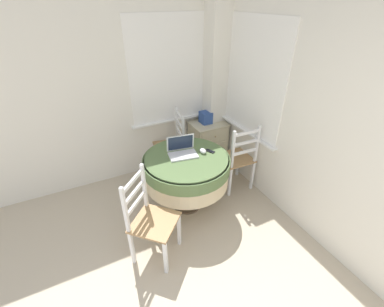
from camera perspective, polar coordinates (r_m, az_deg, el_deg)
corner_room_shell at (r=2.78m, az=2.15°, el=8.60°), size 4.43×4.93×2.55m
round_dining_table at (r=3.10m, az=-1.23°, el=-3.30°), size 1.04×1.04×0.75m
laptop at (r=3.04m, az=-2.20°, el=0.62°), size 0.37×0.28×0.22m
computer_mouse at (r=3.08m, az=2.45°, el=0.58°), size 0.07×0.10×0.05m
cell_phone at (r=3.12m, az=3.98°, el=0.55°), size 0.10×0.13×0.01m
dining_chair_near_back_window at (r=3.82m, az=-4.54°, el=1.80°), size 0.48×0.48×0.99m
dining_chair_near_right_window at (r=3.55m, az=10.08°, el=-1.17°), size 0.44×0.43×0.99m
dining_chair_camera_near at (r=2.66m, az=-9.25°, el=-14.39°), size 0.59×0.59×0.99m
corner_cabinet at (r=4.13m, az=3.52°, el=2.37°), size 0.53×0.45×0.70m
storage_box at (r=3.95m, az=3.06°, el=8.00°), size 0.15×0.18×0.17m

